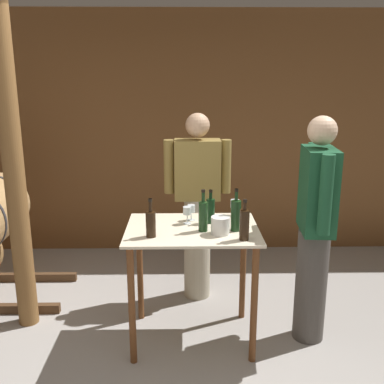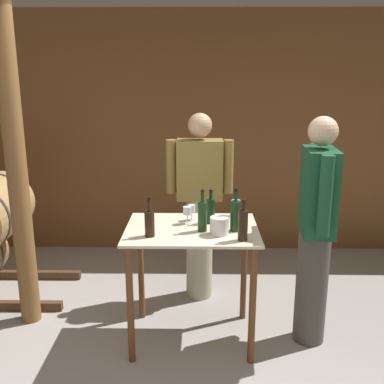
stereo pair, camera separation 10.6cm
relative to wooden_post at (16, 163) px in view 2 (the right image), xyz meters
The scene contains 14 objects.
back_wall 2.12m from the wooden_post, 51.61° to the left, with size 8.40×0.05×2.70m.
tasting_table 1.52m from the wooden_post, 10.59° to the right, with size 0.98×0.73×0.92m.
wooden_post is the anchor object (origin of this frame).
wine_bottle_far_left 1.21m from the wooden_post, 21.92° to the right, with size 0.07×0.07×0.28m.
wine_bottle_left 1.51m from the wooden_post, 12.52° to the right, with size 0.07×0.07×0.31m.
wine_bottle_center 1.55m from the wooden_post, ahead, with size 0.07×0.07×0.26m.
wine_bottle_right 1.74m from the wooden_post, 10.51° to the right, with size 0.07×0.07×0.31m.
wine_bottle_far_right 1.82m from the wooden_post, 16.33° to the right, with size 0.07×0.07×0.29m.
wine_glass_near_left 1.38m from the wooden_post, ahead, with size 0.06×0.06×0.13m.
wine_glass_near_center 1.41m from the wooden_post, ahead, with size 0.06×0.06×0.12m.
wine_glass_near_right 1.75m from the wooden_post, ahead, with size 0.07×0.07×0.13m.
ice_bucket 1.66m from the wooden_post, 13.88° to the right, with size 0.13×0.13×0.13m.
person_host 2.34m from the wooden_post, ahead, with size 0.25×0.59×1.74m.
person_visitor_with_scarf 1.57m from the wooden_post, 17.65° to the left, with size 0.59×0.24×1.70m.
Camera 2 is at (0.10, -2.43, 2.03)m, focal length 42.00 mm.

